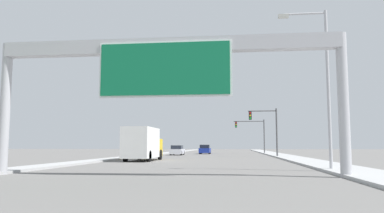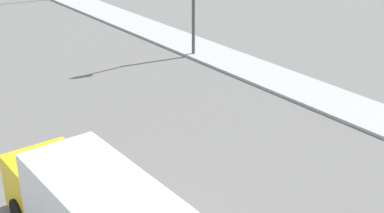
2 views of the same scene
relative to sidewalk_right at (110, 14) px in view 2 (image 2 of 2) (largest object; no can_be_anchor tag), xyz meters
The scene contains 1 object.
sidewalk_right is the anchor object (origin of this frame).
Camera 2 is at (-10.48, 23.33, 10.27)m, focal length 50.00 mm.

